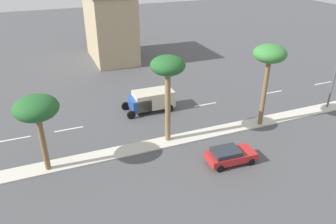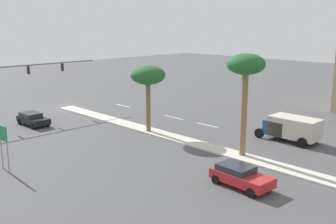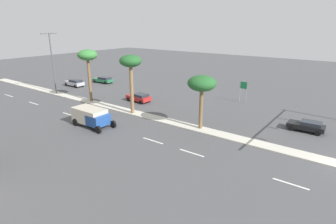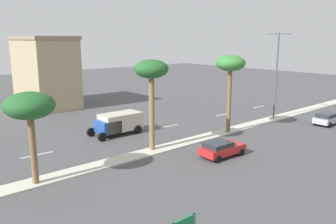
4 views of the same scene
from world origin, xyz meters
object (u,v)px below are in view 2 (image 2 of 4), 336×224
at_px(sedan_black_front, 33,119).
at_px(box_truck, 290,127).
at_px(directional_road_sign, 3,139).
at_px(sedan_red_near, 240,176).
at_px(palm_tree_outboard, 246,69).
at_px(palm_tree_mid, 148,76).

relative_size(sedan_black_front, box_truck, 0.74).
relative_size(directional_road_sign, sedan_red_near, 0.80).
relative_size(directional_road_sign, sedan_black_front, 0.82).
bearing_deg(palm_tree_outboard, palm_tree_mid, -87.14).
bearing_deg(box_truck, sedan_red_near, 14.17).
xyz_separation_m(directional_road_sign, box_truck, (-21.63, 10.71, -1.12)).
bearing_deg(palm_tree_outboard, sedan_red_near, 34.06).
height_order(directional_road_sign, box_truck, directional_road_sign).
xyz_separation_m(directional_road_sign, sedan_black_front, (-7.56, -11.10, -1.67)).
bearing_deg(sedan_red_near, directional_road_sign, -54.50).
distance_m(sedan_red_near, box_truck, 12.23).
relative_size(palm_tree_outboard, box_truck, 1.47).
bearing_deg(sedan_black_front, directional_road_sign, 55.73).
xyz_separation_m(sedan_red_near, box_truck, (-11.85, -2.99, 0.51)).
distance_m(palm_tree_outboard, sedan_black_front, 23.42).
xyz_separation_m(sedan_black_front, box_truck, (-14.06, 21.82, 0.55)).
bearing_deg(box_truck, sedan_black_front, -57.19).
bearing_deg(sedan_red_near, box_truck, -165.83).
bearing_deg(sedan_red_near, palm_tree_mid, -108.09).
bearing_deg(palm_tree_mid, directional_road_sign, 2.24).
bearing_deg(sedan_red_near, sedan_black_front, -84.90).
bearing_deg(directional_road_sign, palm_tree_outboard, 145.77).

